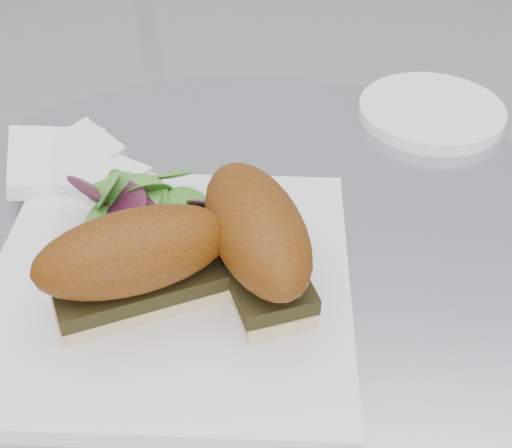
{
  "coord_description": "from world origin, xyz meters",
  "views": [
    {
      "loc": [
        -0.01,
        -0.44,
        1.14
      ],
      "look_at": [
        0.02,
        0.02,
        0.77
      ],
      "focal_mm": 50.0,
      "sensor_mm": 36.0,
      "label": 1
    }
  ],
  "objects_px": {
    "plate": "(169,286)",
    "saucer": "(431,112)",
    "sandwich_right": "(256,236)",
    "sandwich_left": "(135,260)"
  },
  "relations": [
    {
      "from": "plate",
      "to": "saucer",
      "type": "bearing_deg",
      "value": 42.89
    },
    {
      "from": "plate",
      "to": "saucer",
      "type": "relative_size",
      "value": 1.8
    },
    {
      "from": "saucer",
      "to": "sandwich_left",
      "type": "bearing_deg",
      "value": -136.76
    },
    {
      "from": "plate",
      "to": "sandwich_left",
      "type": "xyz_separation_m",
      "value": [
        -0.02,
        -0.02,
        0.05
      ]
    },
    {
      "from": "plate",
      "to": "saucer",
      "type": "distance_m",
      "value": 0.38
    },
    {
      "from": "plate",
      "to": "sandwich_left",
      "type": "bearing_deg",
      "value": -132.39
    },
    {
      "from": "plate",
      "to": "sandwich_right",
      "type": "relative_size",
      "value": 1.72
    },
    {
      "from": "sandwich_left",
      "to": "saucer",
      "type": "bearing_deg",
      "value": 24.84
    },
    {
      "from": "plate",
      "to": "sandwich_right",
      "type": "height_order",
      "value": "sandwich_right"
    },
    {
      "from": "plate",
      "to": "saucer",
      "type": "xyz_separation_m",
      "value": [
        0.28,
        0.26,
        -0.0
      ]
    }
  ]
}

